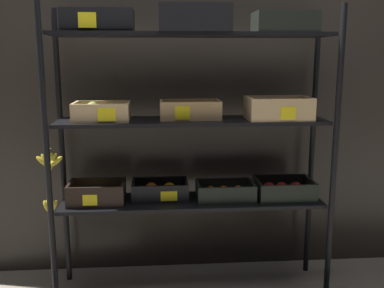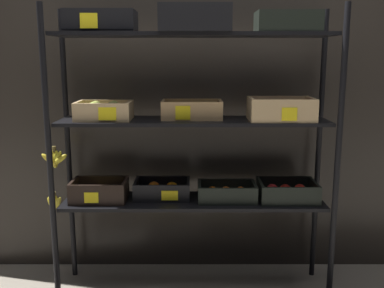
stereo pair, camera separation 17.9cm
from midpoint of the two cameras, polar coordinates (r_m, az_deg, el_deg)
name	(u,v)px [view 1 (the left image)]	position (r m, az deg, el deg)	size (l,w,h in m)	color
ground_plane	(192,288)	(2.81, -1.92, -18.27)	(10.00, 10.00, 0.00)	gray
storefront_wall	(187,78)	(2.83, -2.43, 8.55)	(3.93, 0.12, 2.50)	#2D2823
display_rack	(191,121)	(2.46, -2.17, 3.04)	(1.67, 0.39, 1.66)	black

